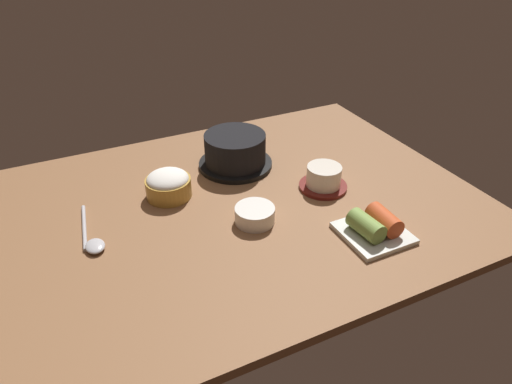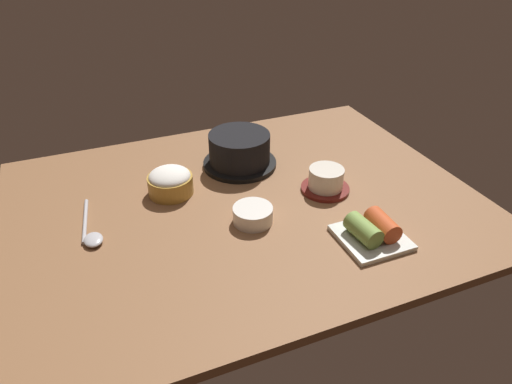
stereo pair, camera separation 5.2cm
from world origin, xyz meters
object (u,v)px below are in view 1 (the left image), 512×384
Objects in this scene: stone_pot at (235,151)px; tea_cup_with_saucer at (324,178)px; kimchi_plate at (374,227)px; spoon at (92,240)px; rice_bowl at (168,184)px; banchan_cup_center at (255,214)px.

stone_pot is 22.67cm from tea_cup_with_saucer.
kimchi_plate is 54.53cm from spoon.
spoon is at bearing -152.78° from rice_bowl.
tea_cup_with_saucer reaches higher than banchan_cup_center.
spoon is (-18.21, -9.37, -2.38)cm from rice_bowl.
kimchi_plate reaches higher than banchan_cup_center.
tea_cup_with_saucer is 50.73cm from spoon.
banchan_cup_center is 32.00cm from spoon.
banchan_cup_center reaches higher than spoon.
kimchi_plate is at bearing -23.43° from spoon.
stone_pot is 39.29cm from kimchi_plate.
kimchi_plate is at bearing -44.31° from rice_bowl.
rice_bowl is at bearing 127.31° from banchan_cup_center.
stone_pot is at bearing 109.73° from kimchi_plate.
stone_pot reaches higher than tea_cup_with_saucer.
stone_pot is 1.04× the size of spoon.
banchan_cup_center is at bearing 143.21° from kimchi_plate.
banchan_cup_center is at bearing -13.60° from spoon.
rice_bowl is at bearing 135.69° from kimchi_plate.
stone_pot is 1.80× the size of rice_bowl.
kimchi_plate is (31.80, -31.04, -0.99)cm from rice_bowl.
stone_pot is 19.51cm from rice_bowl.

